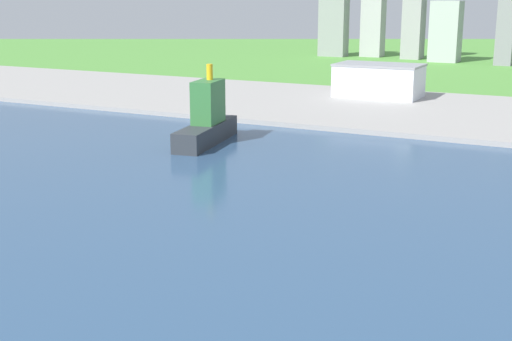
# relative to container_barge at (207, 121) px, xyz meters

# --- Properties ---
(ground_plane) EXTENTS (2400.00, 2400.00, 0.00)m
(ground_plane) POSITION_rel_container_barge_xyz_m (81.70, -72.76, -9.68)
(ground_plane) COLOR #51933B
(water_bay) EXTENTS (840.00, 360.00, 0.15)m
(water_bay) POSITION_rel_container_barge_xyz_m (81.70, -132.76, -9.61)
(water_bay) COLOR #2D4C70
(water_bay) RESTS_ON ground
(industrial_pier) EXTENTS (840.00, 140.00, 2.50)m
(industrial_pier) POSITION_rel_container_barge_xyz_m (81.70, 117.24, -8.43)
(industrial_pier) COLOR #9B9894
(industrial_pier) RESTS_ON ground
(container_barge) EXTENTS (19.32, 50.58, 33.07)m
(container_barge) POSITION_rel_container_barge_xyz_m (0.00, 0.00, 0.00)
(container_barge) COLOR #2D3338
(container_barge) RESTS_ON water_bay
(warehouse_main) EXTENTS (49.87, 29.57, 19.59)m
(warehouse_main) POSITION_rel_container_barge_xyz_m (28.51, 150.59, 2.64)
(warehouse_main) COLOR silver
(warehouse_main) RESTS_ON industrial_pier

